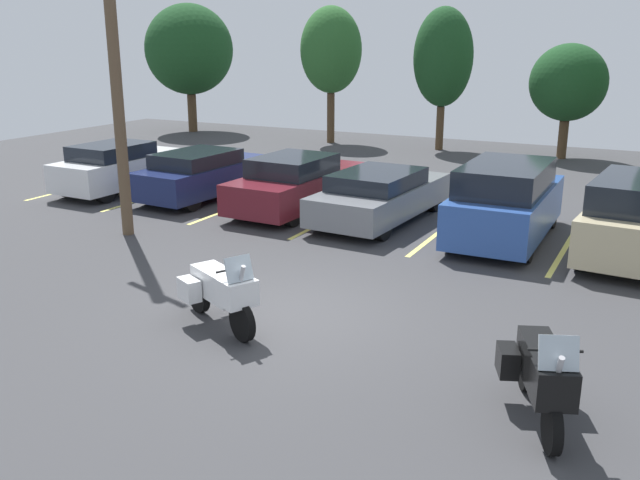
{
  "coord_description": "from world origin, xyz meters",
  "views": [
    {
      "loc": [
        5.56,
        -9.62,
        4.6
      ],
      "look_at": [
        -0.38,
        1.98,
        0.77
      ],
      "focal_mm": 38.95,
      "sensor_mm": 36.0,
      "label": 1
    }
  ],
  "objects": [
    {
      "name": "ground",
      "position": [
        0.0,
        0.0,
        -0.05
      ],
      "size": [
        44.0,
        44.0,
        0.1
      ],
      "primitive_type": "cube",
      "color": "#38383A"
    },
    {
      "name": "motorcycle_touring",
      "position": [
        -0.68,
        -0.96,
        0.65
      ],
      "size": [
        1.95,
        1.3,
        1.38
      ],
      "color": "black",
      "rests_on": "ground"
    },
    {
      "name": "motorcycle_second",
      "position": [
        4.49,
        -1.59,
        0.66
      ],
      "size": [
        1.18,
        2.01,
        1.42
      ],
      "color": "black",
      "rests_on": "ground"
    },
    {
      "name": "parking_stripes",
      "position": [
        -2.23,
        6.56,
        0.0
      ],
      "size": [
        17.81,
        5.13,
        0.01
      ],
      "color": "#EAE066",
      "rests_on": "ground"
    },
    {
      "name": "car_white",
      "position": [
        -9.5,
        6.32,
        0.75
      ],
      "size": [
        1.9,
        4.42,
        1.5
      ],
      "color": "white",
      "rests_on": "ground"
    },
    {
      "name": "car_navy",
      "position": [
        -6.67,
        6.73,
        0.71
      ],
      "size": [
        2.07,
        4.68,
        1.41
      ],
      "color": "navy",
      "rests_on": "ground"
    },
    {
      "name": "car_maroon",
      "position": [
        -3.49,
        6.69,
        0.74
      ],
      "size": [
        2.07,
        4.91,
        1.52
      ],
      "color": "maroon",
      "rests_on": "ground"
    },
    {
      "name": "car_grey",
      "position": [
        -1.01,
        6.61,
        0.68
      ],
      "size": [
        2.21,
        4.96,
        1.33
      ],
      "color": "slate",
      "rests_on": "ground"
    },
    {
      "name": "car_blue",
      "position": [
        2.25,
        6.28,
        0.92
      ],
      "size": [
        1.91,
        4.56,
        1.84
      ],
      "color": "#2D519E",
      "rests_on": "ground"
    },
    {
      "name": "car_champagne",
      "position": [
        5.12,
        6.16,
        0.89
      ],
      "size": [
        2.27,
        4.58,
        1.79
      ],
      "color": "#C1B289",
      "rests_on": "ground"
    },
    {
      "name": "utility_pole",
      "position": [
        -5.95,
        2.65,
        3.96
      ],
      "size": [
        1.76,
        0.63,
        7.63
      ],
      "color": "brown",
      "rests_on": "ground"
    },
    {
      "name": "tree_center_right",
      "position": [
        1.66,
        18.75,
        2.89
      ],
      "size": [
        2.9,
        2.9,
        4.37
      ],
      "color": "#4C3823",
      "rests_on": "ground"
    },
    {
      "name": "tree_left",
      "position": [
        -16.13,
        18.69,
        3.98
      ],
      "size": [
        4.27,
        4.27,
        6.15
      ],
      "color": "#4C3823",
      "rests_on": "ground"
    },
    {
      "name": "tree_far_left",
      "position": [
        -8.26,
        18.42,
        4.01
      ],
      "size": [
        2.68,
        2.68,
        5.88
      ],
      "color": "#4C3823",
      "rests_on": "ground"
    },
    {
      "name": "tree_rear",
      "position": [
        -3.29,
        18.68,
        3.76
      ],
      "size": [
        2.43,
        2.43,
        5.78
      ],
      "color": "#4C3823",
      "rests_on": "ground"
    }
  ]
}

